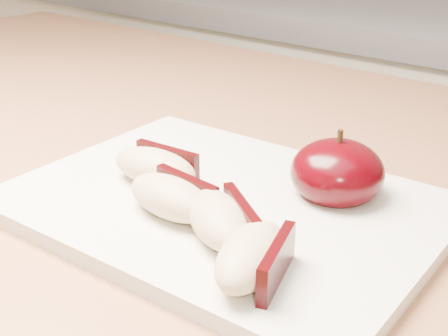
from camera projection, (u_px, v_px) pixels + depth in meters
The scene contains 6 objects.
cutting_board at pixel (224, 206), 0.47m from camera, with size 0.32×0.23×0.01m, color silver.
apple_half at pixel (337, 173), 0.47m from camera, with size 0.09×0.09×0.06m.
apple_wedge_a at pixel (156, 166), 0.49m from camera, with size 0.08×0.04×0.03m.
apple_wedge_b at pixel (172, 197), 0.44m from camera, with size 0.08×0.04×0.03m.
apple_wedge_c at pixel (221, 219), 0.41m from camera, with size 0.08×0.07×0.03m.
apple_wedge_d at pixel (254, 256), 0.37m from camera, with size 0.06×0.08×0.03m.
Camera 1 is at (0.27, 0.06, 1.13)m, focal length 50.00 mm.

